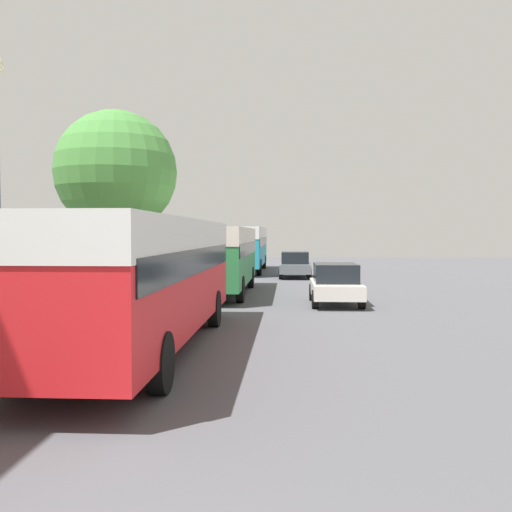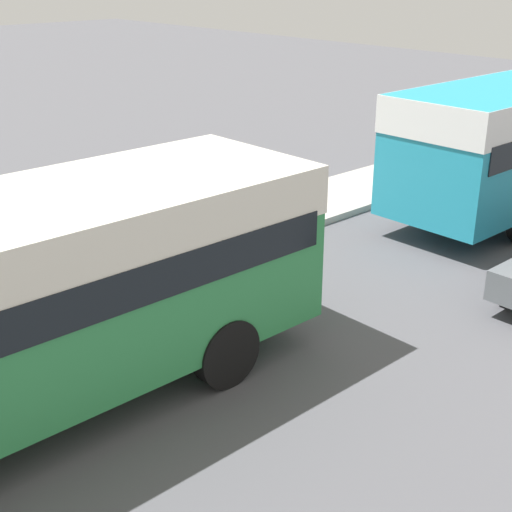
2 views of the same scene
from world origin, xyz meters
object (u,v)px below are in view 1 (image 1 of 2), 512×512
at_px(bus_following, 218,251).
at_px(car_crossing, 295,264).
at_px(car_far_curb, 336,283).
at_px(bus_lead, 140,265).
at_px(bus_third_in_line, 245,243).
at_px(pedestrian_near_curb, 41,289).

relative_size(bus_following, car_crossing, 2.31).
bearing_deg(car_far_curb, car_crossing, -84.00).
xyz_separation_m(bus_lead, bus_third_in_line, (0.29, 26.22, 0.08)).
relative_size(car_far_curb, pedestrian_near_curb, 2.14).
xyz_separation_m(car_far_curb, pedestrian_near_curb, (-8.30, -5.90, 0.32)).
xyz_separation_m(bus_third_in_line, car_crossing, (3.31, -5.09, -1.17)).
height_order(bus_third_in_line, car_crossing, bus_third_in_line).
relative_size(car_crossing, pedestrian_near_curb, 2.24).
bearing_deg(bus_following, car_crossing, 70.37).
relative_size(bus_third_in_line, car_crossing, 2.73).
bearing_deg(bus_lead, bus_following, 88.78).
distance_m(car_crossing, pedestrian_near_curb, 19.82).
xyz_separation_m(bus_lead, car_far_curb, (4.93, 8.48, -1.11)).
height_order(bus_lead, car_crossing, bus_lead).
height_order(bus_lead, car_far_curb, bus_lead).
bearing_deg(car_crossing, bus_lead, 80.33).
relative_size(bus_third_in_line, pedestrian_near_curb, 6.09).
distance_m(bus_lead, bus_following, 11.75).
relative_size(bus_following, pedestrian_near_curb, 5.17).
bearing_deg(bus_third_in_line, car_crossing, -56.98).
height_order(bus_following, car_far_curb, bus_following).
distance_m(bus_following, car_crossing, 10.03).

